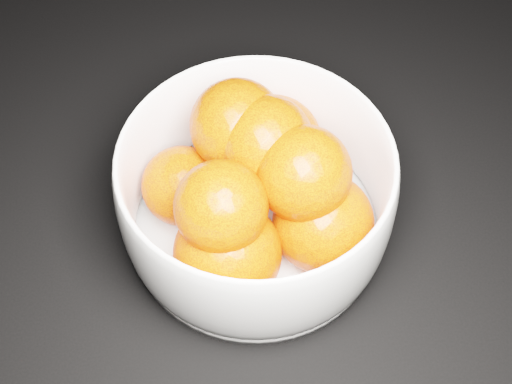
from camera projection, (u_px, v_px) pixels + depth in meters
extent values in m
cube|color=black|center=(471.00, 94.00, 0.75)|extent=(3.00, 3.00, 0.00)
cylinder|color=white|center=(256.00, 228.00, 0.65)|extent=(0.22, 0.22, 0.01)
sphere|color=#EE3E07|center=(273.00, 144.00, 0.64)|extent=(0.09, 0.09, 0.09)
sphere|color=#EE3E07|center=(182.00, 186.00, 0.61)|extent=(0.07, 0.07, 0.07)
sphere|color=#EE3E07|center=(228.00, 253.00, 0.58)|extent=(0.09, 0.09, 0.09)
sphere|color=#EE3E07|center=(323.00, 223.00, 0.59)|extent=(0.09, 0.09, 0.09)
sphere|color=#EE3E07|center=(237.00, 126.00, 0.59)|extent=(0.08, 0.08, 0.08)
sphere|color=#EE3E07|center=(221.00, 207.00, 0.54)|extent=(0.07, 0.07, 0.07)
sphere|color=#EE3E07|center=(303.00, 173.00, 0.56)|extent=(0.08, 0.08, 0.08)
sphere|color=#EE3E07|center=(266.00, 143.00, 0.58)|extent=(0.08, 0.08, 0.08)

